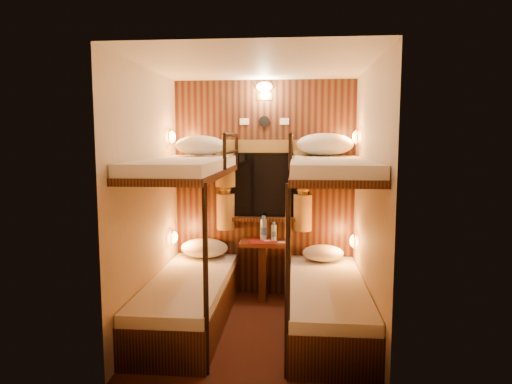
# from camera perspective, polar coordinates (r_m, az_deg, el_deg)

# --- Properties ---
(floor) EXTENTS (2.10, 2.10, 0.00)m
(floor) POSITION_cam_1_polar(r_m,az_deg,el_deg) (4.41, 0.03, -16.85)
(floor) COLOR #38170F
(floor) RESTS_ON ground
(ceiling) EXTENTS (2.10, 2.10, 0.00)m
(ceiling) POSITION_cam_1_polar(r_m,az_deg,el_deg) (4.09, 0.03, 15.64)
(ceiling) COLOR silver
(ceiling) RESTS_ON wall_back
(wall_back) EXTENTS (2.40, 0.00, 2.40)m
(wall_back) POSITION_cam_1_polar(r_m,az_deg,el_deg) (5.12, 1.05, 0.39)
(wall_back) COLOR #C6B293
(wall_back) RESTS_ON floor
(wall_front) EXTENTS (2.40, 0.00, 2.40)m
(wall_front) POSITION_cam_1_polar(r_m,az_deg,el_deg) (3.05, -1.69, -3.95)
(wall_front) COLOR #C6B293
(wall_front) RESTS_ON floor
(wall_left) EXTENTS (0.00, 2.40, 2.40)m
(wall_left) POSITION_cam_1_polar(r_m,az_deg,el_deg) (4.29, -13.40, -1.04)
(wall_left) COLOR #C6B293
(wall_left) RESTS_ON floor
(wall_right) EXTENTS (0.00, 2.40, 2.40)m
(wall_right) POSITION_cam_1_polar(r_m,az_deg,el_deg) (4.12, 14.02, -1.37)
(wall_right) COLOR #C6B293
(wall_right) RESTS_ON floor
(back_panel) EXTENTS (2.00, 0.03, 2.40)m
(back_panel) POSITION_cam_1_polar(r_m,az_deg,el_deg) (5.11, 1.04, 0.37)
(back_panel) COLOR black
(back_panel) RESTS_ON floor
(bunk_left) EXTENTS (0.72, 1.90, 1.82)m
(bunk_left) POSITION_cam_1_polar(r_m,az_deg,el_deg) (4.39, -8.46, -9.31)
(bunk_left) COLOR black
(bunk_left) RESTS_ON floor
(bunk_right) EXTENTS (0.72, 1.90, 1.82)m
(bunk_right) POSITION_cam_1_polar(r_m,az_deg,el_deg) (4.28, 8.91, -9.73)
(bunk_right) COLOR black
(bunk_right) RESTS_ON floor
(window) EXTENTS (1.00, 0.12, 0.79)m
(window) POSITION_cam_1_polar(r_m,az_deg,el_deg) (5.08, 1.02, 0.12)
(window) COLOR black
(window) RESTS_ON back_panel
(curtains) EXTENTS (1.10, 0.22, 1.00)m
(curtains) POSITION_cam_1_polar(r_m,az_deg,el_deg) (5.04, 0.99, 1.01)
(curtains) COLOR olive
(curtains) RESTS_ON back_panel
(back_fixtures) EXTENTS (0.54, 0.09, 0.48)m
(back_fixtures) POSITION_cam_1_polar(r_m,az_deg,el_deg) (5.06, 1.04, 12.17)
(back_fixtures) COLOR black
(back_fixtures) RESTS_ON back_panel
(reading_lamps) EXTENTS (2.00, 0.20, 1.25)m
(reading_lamps) POSITION_cam_1_polar(r_m,az_deg,el_deg) (4.77, 0.76, 0.40)
(reading_lamps) COLOR orange
(reading_lamps) RESTS_ON wall_left
(table) EXTENTS (0.50, 0.34, 0.66)m
(table) POSITION_cam_1_polar(r_m,az_deg,el_deg) (5.08, 0.88, -8.71)
(table) COLOR #5B2514
(table) RESTS_ON floor
(bottle_left) EXTENTS (0.08, 0.08, 0.27)m
(bottle_left) POSITION_cam_1_polar(r_m,az_deg,el_deg) (5.03, 0.95, -4.72)
(bottle_left) COLOR #99BFE5
(bottle_left) RESTS_ON table
(bottle_right) EXTENTS (0.06, 0.06, 0.21)m
(bottle_right) POSITION_cam_1_polar(r_m,az_deg,el_deg) (5.00, 2.25, -5.13)
(bottle_right) COLOR #99BFE5
(bottle_right) RESTS_ON table
(sachet_a) EXTENTS (0.09, 0.07, 0.01)m
(sachet_a) POSITION_cam_1_polar(r_m,az_deg,el_deg) (4.94, 3.18, -6.29)
(sachet_a) COLOR silver
(sachet_a) RESTS_ON table
(sachet_b) EXTENTS (0.09, 0.08, 0.01)m
(sachet_b) POSITION_cam_1_polar(r_m,az_deg,el_deg) (5.01, 1.43, -6.11)
(sachet_b) COLOR silver
(sachet_b) RESTS_ON table
(pillow_lower_left) EXTENTS (0.52, 0.37, 0.21)m
(pillow_lower_left) POSITION_cam_1_polar(r_m,az_deg,el_deg) (5.11, -6.47, -6.96)
(pillow_lower_left) COLOR silver
(pillow_lower_left) RESTS_ON bunk_left
(pillow_lower_right) EXTENTS (0.44, 0.31, 0.17)m
(pillow_lower_right) POSITION_cam_1_polar(r_m,az_deg,el_deg) (4.98, 8.37, -7.56)
(pillow_lower_right) COLOR silver
(pillow_lower_right) RESTS_ON bunk_right
(pillow_upper_left) EXTENTS (0.53, 0.38, 0.21)m
(pillow_upper_left) POSITION_cam_1_polar(r_m,az_deg,el_deg) (4.83, -6.97, 5.79)
(pillow_upper_left) COLOR silver
(pillow_upper_left) RESTS_ON bunk_left
(pillow_upper_right) EXTENTS (0.59, 0.42, 0.23)m
(pillow_upper_right) POSITION_cam_1_polar(r_m,az_deg,el_deg) (4.82, 8.62, 5.92)
(pillow_upper_right) COLOR silver
(pillow_upper_right) RESTS_ON bunk_right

